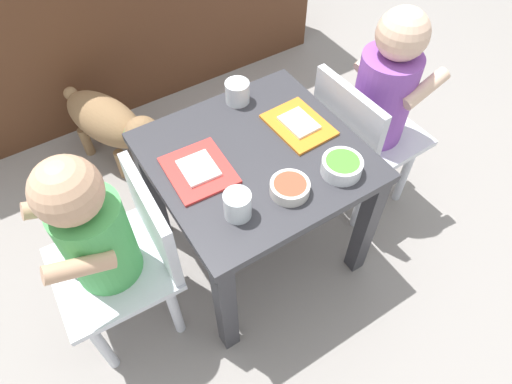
# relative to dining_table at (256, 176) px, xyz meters

# --- Properties ---
(ground_plane) EXTENTS (7.00, 7.00, 0.00)m
(ground_plane) POSITION_rel_dining_table_xyz_m (0.00, 0.00, -0.36)
(ground_plane) COLOR gray
(dining_table) EXTENTS (0.52, 0.50, 0.45)m
(dining_table) POSITION_rel_dining_table_xyz_m (0.00, 0.00, 0.00)
(dining_table) COLOR #333338
(dining_table) RESTS_ON ground
(seated_child_left) EXTENTS (0.29, 0.29, 0.67)m
(seated_child_left) POSITION_rel_dining_table_xyz_m (-0.42, -0.01, 0.07)
(seated_child_left) COLOR silver
(seated_child_left) RESTS_ON ground
(seated_child_right) EXTENTS (0.29, 0.29, 0.71)m
(seated_child_right) POSITION_rel_dining_table_xyz_m (0.42, 0.00, 0.08)
(seated_child_right) COLOR silver
(seated_child_right) RESTS_ON ground
(dog) EXTENTS (0.28, 0.45, 0.29)m
(dog) POSITION_rel_dining_table_xyz_m (-0.22, 0.60, -0.17)
(dog) COLOR olive
(dog) RESTS_ON ground
(food_tray_left) EXTENTS (0.16, 0.18, 0.02)m
(food_tray_left) POSITION_rel_dining_table_xyz_m (-0.15, 0.02, 0.09)
(food_tray_left) COLOR red
(food_tray_left) RESTS_ON dining_table
(food_tray_right) EXTENTS (0.14, 0.18, 0.02)m
(food_tray_right) POSITION_rel_dining_table_xyz_m (0.15, 0.02, 0.09)
(food_tray_right) COLOR orange
(food_tray_right) RESTS_ON dining_table
(water_cup_left) EXTENTS (0.07, 0.07, 0.06)m
(water_cup_left) POSITION_rel_dining_table_xyz_m (0.07, 0.20, 0.11)
(water_cup_left) COLOR white
(water_cup_left) RESTS_ON dining_table
(water_cup_right) EXTENTS (0.06, 0.06, 0.07)m
(water_cup_right) POSITION_rel_dining_table_xyz_m (-0.14, -0.14, 0.12)
(water_cup_right) COLOR white
(water_cup_right) RESTS_ON dining_table
(cereal_bowl_left_side) EXTENTS (0.09, 0.09, 0.03)m
(cereal_bowl_left_side) POSITION_rel_dining_table_xyz_m (-0.00, -0.15, 0.10)
(cereal_bowl_left_side) COLOR silver
(cereal_bowl_left_side) RESTS_ON dining_table
(cereal_bowl_right_side) EXTENTS (0.10, 0.10, 0.04)m
(cereal_bowl_right_side) POSITION_rel_dining_table_xyz_m (0.14, -0.16, 0.11)
(cereal_bowl_right_side) COLOR white
(cereal_bowl_right_side) RESTS_ON dining_table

